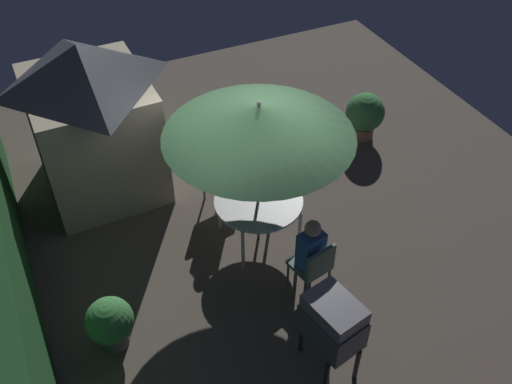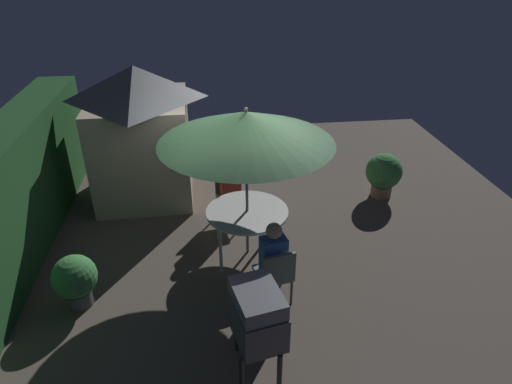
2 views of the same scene
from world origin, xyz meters
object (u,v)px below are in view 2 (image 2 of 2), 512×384
object	(u,v)px
patio_umbrella	(246,127)
chair_far_side	(275,273)
person_in_red	(230,182)
patio_table	(247,214)
potted_plant_by_grill	(384,173)
bbq_grill	(257,315)
potted_plant_by_shed	(75,279)
garden_shed	(141,132)
chair_near_shed	(229,192)
person_in_blue	(273,254)

from	to	relation	value
patio_umbrella	chair_far_side	world-z (taller)	patio_umbrella
patio_umbrella	person_in_red	distance (m)	1.73
patio_table	chair_far_side	xyz separation A→B (m)	(-1.21, -0.25, -0.21)
patio_umbrella	potted_plant_by_grill	world-z (taller)	patio_umbrella
patio_table	bbq_grill	size ratio (longest dim) A/B	1.07
patio_table	potted_plant_by_shed	xyz separation A→B (m)	(-0.91, 2.45, -0.30)
chair_far_side	patio_table	bearing A→B (deg)	11.86
potted_plant_by_shed	potted_plant_by_grill	world-z (taller)	potted_plant_by_grill
bbq_grill	potted_plant_by_grill	distance (m)	4.88
bbq_grill	potted_plant_by_shed	world-z (taller)	bbq_grill
potted_plant_by_grill	person_in_red	bearing A→B (deg)	99.91
garden_shed	patio_table	world-z (taller)	garden_shed
garden_shed	patio_table	bearing A→B (deg)	-141.90
bbq_grill	chair_far_side	world-z (taller)	bbq_grill
patio_table	bbq_grill	bearing A→B (deg)	176.75
chair_near_shed	patio_umbrella	bearing A→B (deg)	-169.46
patio_umbrella	garden_shed	bearing A→B (deg)	38.10
chair_near_shed	potted_plant_by_shed	bearing A→B (deg)	131.90
garden_shed	person_in_blue	world-z (taller)	garden_shed
potted_plant_by_shed	chair_far_side	bearing A→B (deg)	-96.38
patio_table	patio_umbrella	size ratio (longest dim) A/B	0.50
garden_shed	chair_near_shed	size ratio (longest dim) A/B	2.83
potted_plant_by_shed	bbq_grill	bearing A→B (deg)	-120.91
patio_umbrella	potted_plant_by_shed	xyz separation A→B (m)	(-0.91, 2.45, -1.73)
patio_table	patio_umbrella	bearing A→B (deg)	90.00
bbq_grill	potted_plant_by_grill	bearing A→B (deg)	-37.78
bbq_grill	chair_near_shed	size ratio (longest dim) A/B	1.33
chair_far_side	potted_plant_by_grill	distance (m)	3.79
garden_shed	potted_plant_by_grill	bearing A→B (deg)	-98.87
patio_umbrella	bbq_grill	size ratio (longest dim) A/B	2.13
chair_near_shed	chair_far_side	xyz separation A→B (m)	(-2.31, -0.46, 0.00)
garden_shed	person_in_red	xyz separation A→B (m)	(-1.26, -1.59, -0.52)
chair_near_shed	potted_plant_by_shed	distance (m)	3.02
patio_table	chair_near_shed	size ratio (longest dim) A/B	1.43
potted_plant_by_shed	person_in_blue	distance (m)	2.72
garden_shed	chair_near_shed	distance (m)	2.11
bbq_grill	patio_table	bearing A→B (deg)	-3.25
garden_shed	patio_umbrella	world-z (taller)	garden_shed
garden_shed	chair_far_side	xyz separation A→B (m)	(-3.49, -2.04, -0.78)
bbq_grill	chair_far_side	size ratio (longest dim) A/B	1.33
chair_far_side	person_in_blue	distance (m)	0.28
person_in_blue	chair_far_side	bearing A→B (deg)	-168.14
patio_table	person_in_red	distance (m)	1.04
potted_plant_by_shed	potted_plant_by_grill	size ratio (longest dim) A/B	0.88
patio_table	bbq_grill	world-z (taller)	bbq_grill
bbq_grill	patio_umbrella	bearing A→B (deg)	-3.25
person_in_red	garden_shed	bearing A→B (deg)	51.79
patio_table	person_in_blue	bearing A→B (deg)	-168.14
patio_umbrella	chair_near_shed	distance (m)	1.99
patio_umbrella	person_in_red	bearing A→B (deg)	10.54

